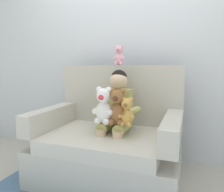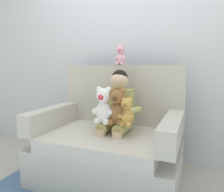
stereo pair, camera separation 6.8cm
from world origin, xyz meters
name	(u,v)px [view 2 (the right image)]	position (x,y,z in m)	size (l,w,h in m)	color
ground_plane	(108,179)	(0.00, 0.00, 0.00)	(8.00, 8.00, 0.00)	#ADA89E
back_wall	(131,48)	(0.00, 0.69, 1.30)	(6.00, 0.10, 2.60)	silver
armchair	(110,144)	(0.00, 0.05, 0.34)	(1.31, 0.90, 1.10)	#BCB7AD
seated_child	(117,109)	(0.06, 0.07, 0.69)	(0.45, 0.39, 0.82)	tan
plush_white	(104,106)	(0.00, -0.10, 0.74)	(0.19, 0.16, 0.33)	white
plush_brown	(117,108)	(0.12, -0.09, 0.73)	(0.19, 0.15, 0.32)	brown
plush_honey	(126,112)	(0.21, -0.10, 0.70)	(0.15, 0.12, 0.25)	gold
plush_pink_on_backrest	(121,56)	(-0.01, 0.37, 1.20)	(0.13, 0.10, 0.21)	#EAA8BC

